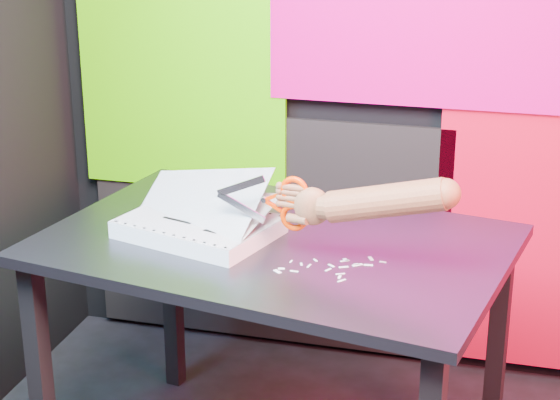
% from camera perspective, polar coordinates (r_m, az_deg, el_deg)
% --- Properties ---
extents(room, '(3.01, 3.01, 2.71)m').
position_cam_1_polar(room, '(1.58, 10.73, 7.12)').
color(room, '#23232B').
rests_on(room, ground).
extents(backdrop, '(2.88, 0.05, 2.08)m').
position_cam_1_polar(backdrop, '(3.09, 13.79, 5.41)').
color(backdrop, red).
rests_on(backdrop, ground).
extents(work_table, '(1.33, 1.00, 0.75)m').
position_cam_1_polar(work_table, '(2.52, -0.32, -4.30)').
color(work_table, black).
rests_on(work_table, ground).
extents(printout_stack, '(0.45, 0.38, 0.21)m').
position_cam_1_polar(printout_stack, '(2.52, -4.96, -1.59)').
color(printout_stack, silver).
rests_on(printout_stack, work_table).
extents(scissors, '(0.25, 0.04, 0.14)m').
position_cam_1_polar(scissors, '(2.33, 0.47, -0.18)').
color(scissors, silver).
rests_on(scissors, printout_stack).
extents(hand_forearm, '(0.45, 0.12, 0.16)m').
position_cam_1_polar(hand_forearm, '(2.25, 5.71, -0.08)').
color(hand_forearm, '#955430').
rests_on(hand_forearm, work_table).
extents(paper_clippings, '(0.26, 0.18, 0.00)m').
position_cam_1_polar(paper_clippings, '(2.32, 3.28, -4.07)').
color(paper_clippings, silver).
rests_on(paper_clippings, work_table).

